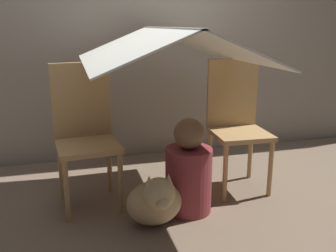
% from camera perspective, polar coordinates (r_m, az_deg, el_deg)
% --- Properties ---
extents(ground_plane, '(8.80, 8.80, 0.00)m').
position_cam_1_polar(ground_plane, '(2.84, 0.38, -11.23)').
color(ground_plane, '#7A6651').
extents(wall_back, '(7.00, 0.05, 2.50)m').
position_cam_1_polar(wall_back, '(3.60, -4.30, 14.95)').
color(wall_back, gray).
rests_on(wall_back, ground_plane).
extents(chair_left, '(0.46, 0.46, 1.01)m').
position_cam_1_polar(chair_left, '(2.71, -12.50, -0.61)').
color(chair_left, tan).
rests_on(chair_left, ground_plane).
extents(chair_right, '(0.43, 0.43, 1.01)m').
position_cam_1_polar(chair_right, '(2.98, 10.38, 0.97)').
color(chair_right, tan).
rests_on(chair_right, ground_plane).
extents(sheet_canopy, '(1.15, 1.42, 0.24)m').
position_cam_1_polar(sheet_canopy, '(2.62, 0.00, 12.23)').
color(sheet_canopy, silver).
extents(person_front, '(0.32, 0.32, 0.67)m').
position_cam_1_polar(person_front, '(2.59, 3.16, -7.09)').
color(person_front, maroon).
rests_on(person_front, ground_plane).
extents(dog, '(0.36, 0.40, 0.40)m').
position_cam_1_polar(dog, '(2.43, -1.93, -11.27)').
color(dog, tan).
rests_on(dog, ground_plane).
extents(plush_toy, '(0.14, 0.14, 0.23)m').
position_cam_1_polar(plush_toy, '(2.50, -1.98, -12.86)').
color(plush_toy, '#D88C3F').
rests_on(plush_toy, ground_plane).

